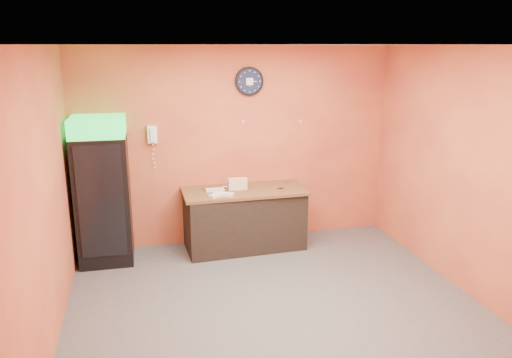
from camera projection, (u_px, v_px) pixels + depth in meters
name	position (u px, v px, depth m)	size (l,w,h in m)	color
floor	(273.00, 302.00, 5.60)	(4.50, 4.50, 0.00)	#47474C
back_wall	(237.00, 146.00, 7.11)	(4.50, 0.02, 2.80)	#D46E3B
left_wall	(46.00, 197.00, 4.73)	(0.02, 4.00, 2.80)	#D46E3B
right_wall	(462.00, 170.00, 5.75)	(0.02, 4.00, 2.80)	#D46E3B
ceiling	(276.00, 45.00, 4.87)	(4.50, 4.00, 0.02)	white
beverage_cooler	(103.00, 193.00, 6.44)	(0.69, 0.70, 1.93)	black
prep_counter	(244.00, 220.00, 7.04)	(1.63, 0.72, 0.82)	black
wall_clock	(249.00, 81.00, 6.89)	(0.40, 0.06, 0.40)	black
wall_phone	(152.00, 135.00, 6.74)	(0.13, 0.11, 0.24)	white
butcher_paper	(244.00, 191.00, 6.93)	(1.70, 0.78, 0.04)	brown
sub_roll_stack	(238.00, 184.00, 6.90)	(0.26, 0.09, 0.16)	beige
wrapped_sandwich_left	(218.00, 195.00, 6.61)	(0.25, 0.10, 0.04)	silver
wrapped_sandwich_mid	(223.00, 194.00, 6.64)	(0.27, 0.11, 0.04)	silver
wrapped_sandwich_right	(215.00, 190.00, 6.84)	(0.25, 0.10, 0.04)	silver
kitchen_tool	(235.00, 185.00, 7.03)	(0.07, 0.07, 0.07)	silver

